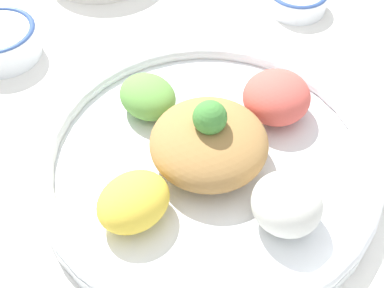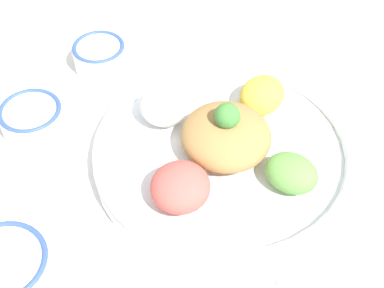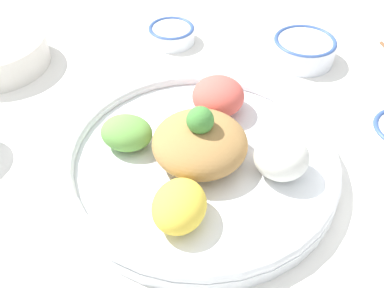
# 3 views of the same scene
# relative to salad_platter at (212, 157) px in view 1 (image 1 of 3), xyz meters

# --- Properties ---
(ground_plane) EXTENTS (2.40, 2.40, 0.00)m
(ground_plane) POSITION_rel_salad_platter_xyz_m (-0.02, -0.00, -0.03)
(ground_plane) COLOR white
(salad_platter) EXTENTS (0.37, 0.37, 0.11)m
(salad_platter) POSITION_rel_salad_platter_xyz_m (0.00, 0.00, 0.00)
(salad_platter) COLOR white
(salad_platter) RESTS_ON ground_plane
(rice_bowl_blue) EXTENTS (0.10, 0.10, 0.04)m
(rice_bowl_blue) POSITION_rel_salad_platter_xyz_m (-0.16, -0.30, -0.00)
(rice_bowl_blue) COLOR white
(rice_bowl_blue) RESTS_ON ground_plane
(serving_spoon_main) EXTENTS (0.14, 0.05, 0.01)m
(serving_spoon_main) POSITION_rel_salad_platter_xyz_m (-0.28, -0.06, -0.02)
(serving_spoon_main) COLOR beige
(serving_spoon_main) RESTS_ON ground_plane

